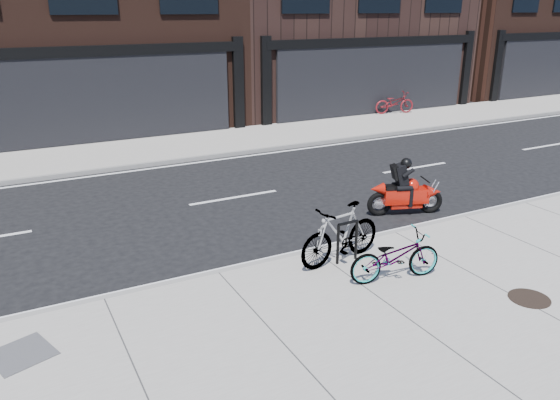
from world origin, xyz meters
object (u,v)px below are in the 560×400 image
bike_rack (347,238)px  bicycle_far (395,103)px  bicycle_front (395,256)px  bicycle_rear (341,234)px  motorcycle (409,191)px  manhole_cover (529,298)px  utility_grate (22,354)px

bike_rack → bicycle_far: 15.70m
bicycle_front → bicycle_rear: bicycle_rear is taller
motorcycle → bicycle_far: size_ratio=0.98×
manhole_cover → utility_grate: size_ratio=0.88×
bicycle_rear → motorcycle: motorcycle is taller
bicycle_front → motorcycle: 3.71m
bicycle_front → utility_grate: 5.96m
bicycle_front → bicycle_rear: (-0.43, 1.05, 0.12)m
bike_rack → utility_grate: bearing=-176.3°
bike_rack → bicycle_far: (10.51, 11.66, 0.01)m
bicycle_front → motorcycle: (2.57, 2.67, -0.01)m
motorcycle → utility_grate: motorcycle is taller
bicycle_rear → manhole_cover: bicycle_rear is taller
bike_rack → bicycle_front: size_ratio=0.48×
bike_rack → utility_grate: 5.62m
motorcycle → bicycle_rear: bearing=-132.4°
bicycle_far → manhole_cover: bearing=161.0°
motorcycle → bicycle_far: bearing=71.8°
bike_rack → bicycle_rear: (-0.11, 0.06, 0.09)m
bike_rack → bicycle_rear: 0.16m
bicycle_front → bicycle_rear: bearing=33.0°
bicycle_rear → bicycle_far: bicycle_rear is taller
bicycle_rear → bike_rack: bearing=53.0°
bicycle_rear → utility_grate: size_ratio=2.48×
bicycle_front → manhole_cover: 2.23m
bike_rack → manhole_cover: (1.85, -2.56, -0.46)m
motorcycle → bicycle_far: 12.56m
bicycle_far → motorcycle: bearing=155.0°
bicycle_rear → motorcycle: size_ratio=1.04×
bicycle_front → manhole_cover: bearing=-125.2°
bicycle_far → manhole_cover: 16.66m
bike_rack → bicycle_rear: bicycle_rear is taller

